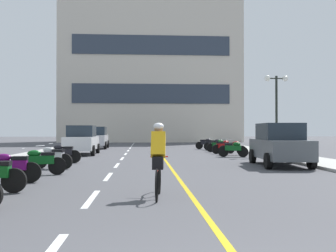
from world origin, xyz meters
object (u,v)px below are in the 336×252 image
motorcycle_11 (215,144)px  cyclist_rider (158,158)px  motorcycle_5 (52,157)px  motorcycle_12 (206,143)px  parked_car_mid (82,140)px  motorcycle_6 (62,153)px  street_lamp_mid (276,96)px  motorcycle_9 (224,146)px  parked_car_near (279,144)px  motorcycle_7 (233,149)px  motorcycle_4 (40,161)px  motorcycle_10 (218,145)px  motorcycle_3 (10,167)px  motorcycle_8 (233,148)px  parked_car_far (96,138)px

motorcycle_11 → cyclist_rider: bearing=-104.4°
motorcycle_5 → motorcycle_12: (8.64, 15.15, 0.00)m
parked_car_mid → motorcycle_6: size_ratio=2.48×
motorcycle_12 → cyclist_rider: (-4.71, -21.76, 0.41)m
motorcycle_6 → motorcycle_12: bearing=54.9°
street_lamp_mid → motorcycle_9: street_lamp_mid is taller
parked_car_near → motorcycle_7: (-0.72, 5.34, -0.44)m
motorcycle_5 → motorcycle_6: bearing=93.7°
motorcycle_5 → motorcycle_11: 15.92m
motorcycle_6 → motorcycle_9: (8.97, 6.57, 0.00)m
motorcycle_4 → cyclist_rider: 5.91m
motorcycle_10 → motorcycle_12: bearing=92.9°
motorcycle_4 → motorcycle_7: size_ratio=1.02×
motorcycle_3 → parked_car_near: bearing=26.2°
motorcycle_9 → motorcycle_11: size_ratio=0.98×
motorcycle_7 → motorcycle_9: (0.12, 3.22, 0.00)m
motorcycle_6 → motorcycle_12: 15.30m
motorcycle_4 → motorcycle_8: bearing=47.3°
motorcycle_6 → motorcycle_3: bearing=-90.4°
parked_car_far → motorcycle_7: size_ratio=2.55×
motorcycle_5 → motorcycle_7: (8.68, 5.99, 0.00)m
motorcycle_5 → street_lamp_mid: bearing=31.9°
motorcycle_10 → motorcycle_12: 3.94m
street_lamp_mid → motorcycle_7: (-2.96, -1.26, -3.15)m
street_lamp_mid → motorcycle_3: size_ratio=2.78×
motorcycle_10 → motorcycle_12: same height
motorcycle_11 → motorcycle_8: bearing=-89.8°
street_lamp_mid → cyclist_rider: (-7.71, -13.87, -2.73)m
motorcycle_8 → motorcycle_10: bearing=92.8°
parked_car_near → motorcycle_5: 9.43m
street_lamp_mid → motorcycle_5: (-11.63, -7.25, -3.15)m
motorcycle_4 → parked_car_far: bearing=91.4°
street_lamp_mid → motorcycle_3: 16.70m
motorcycle_3 → motorcycle_6: same height
parked_car_far → motorcycle_11: (9.36, -3.67, -0.44)m
street_lamp_mid → motorcycle_3: street_lamp_mid is taller
motorcycle_4 → motorcycle_10: same height
street_lamp_mid → motorcycle_9: (-2.83, 1.96, -3.15)m
motorcycle_6 → motorcycle_11: bearing=48.9°
motorcycle_10 → motorcycle_12: size_ratio=0.99×
motorcycle_6 → motorcycle_11: (9.16, 10.49, 0.00)m
street_lamp_mid → motorcycle_5: street_lamp_mid is taller
motorcycle_4 → motorcycle_8: size_ratio=0.99×
motorcycle_10 → motorcycle_11: (0.16, 1.92, 0.00)m
motorcycle_9 → street_lamp_mid: bearing=-34.7°
parked_car_far → cyclist_rider: (4.29, -23.42, -0.03)m
motorcycle_8 → motorcycle_11: same height
parked_car_far → motorcycle_6: parked_car_far is taller
motorcycle_3 → motorcycle_9: size_ratio=1.04×
motorcycle_8 → cyclist_rider: bearing=-109.8°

